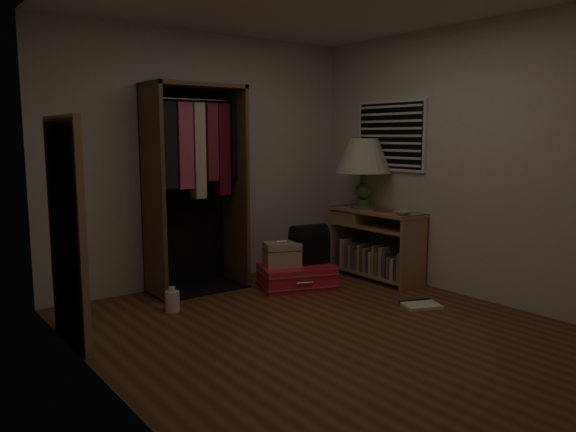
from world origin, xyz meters
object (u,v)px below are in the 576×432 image
object	(u,v)px
pink_suitcase	(296,276)
white_jug	(172,301)
train_case	(282,254)
black_bag	(309,243)
floor_mirror	(67,232)
table_lamp	(364,157)
console_bookshelf	(373,242)
open_wardrobe	(196,170)

from	to	relation	value
pink_suitcase	white_jug	xyz separation A→B (m)	(-1.37, 0.03, -0.02)
train_case	black_bag	size ratio (longest dim) A/B	1.04
floor_mirror	train_case	world-z (taller)	floor_mirror
floor_mirror	pink_suitcase	xyz separation A→B (m)	(2.31, 0.21, -0.74)
table_lamp	black_bag	bearing A→B (deg)	178.31
console_bookshelf	train_case	size ratio (longest dim) A/B	2.62
console_bookshelf	floor_mirror	distance (m)	3.27
console_bookshelf	train_case	world-z (taller)	console_bookshelf
open_wardrobe	train_case	bearing A→B (deg)	-34.64
console_bookshelf	pink_suitcase	xyz separation A→B (m)	(-0.93, 0.16, -0.28)
pink_suitcase	floor_mirror	bearing A→B (deg)	-154.74
black_bag	pink_suitcase	bearing A→B (deg)	-160.31
console_bookshelf	pink_suitcase	distance (m)	0.99
floor_mirror	pink_suitcase	world-z (taller)	floor_mirror
floor_mirror	table_lamp	distance (m)	3.28
console_bookshelf	black_bag	bearing A→B (deg)	165.47
train_case	white_jug	xyz separation A→B (m)	(-1.25, -0.05, -0.26)
pink_suitcase	train_case	xyz separation A→B (m)	(-0.13, 0.08, 0.24)
open_wardrobe	pink_suitcase	bearing A→B (deg)	-34.34
train_case	table_lamp	bearing A→B (deg)	16.37
console_bookshelf	table_lamp	xyz separation A→B (m)	(0.01, 0.17, 0.92)
pink_suitcase	train_case	distance (m)	0.28
floor_mirror	white_jug	size ratio (longest dim) A/B	7.61
train_case	black_bag	distance (m)	0.33
open_wardrobe	console_bookshelf	bearing A→B (deg)	-22.47
white_jug	console_bookshelf	bearing A→B (deg)	-4.83
console_bookshelf	floor_mirror	xyz separation A→B (m)	(-3.24, -0.05, 0.45)
open_wardrobe	black_bag	world-z (taller)	open_wardrobe
white_jug	train_case	bearing A→B (deg)	2.22
train_case	floor_mirror	bearing A→B (deg)	-152.19
floor_mirror	table_lamp	xyz separation A→B (m)	(3.24, 0.22, 0.46)
open_wardrobe	floor_mirror	size ratio (longest dim) A/B	1.21
open_wardrobe	pink_suitcase	world-z (taller)	open_wardrobe
console_bookshelf	black_bag	size ratio (longest dim) A/B	2.72
table_lamp	white_jug	xyz separation A→B (m)	(-2.31, 0.02, -1.22)
open_wardrobe	table_lamp	distance (m)	1.85
pink_suitcase	white_jug	distance (m)	1.37
table_lamp	floor_mirror	bearing A→B (deg)	-176.19
pink_suitcase	black_bag	distance (m)	0.38
open_wardrobe	train_case	xyz separation A→B (m)	(0.70, -0.49, -0.86)
white_jug	table_lamp	bearing A→B (deg)	-0.60
table_lamp	pink_suitcase	bearing A→B (deg)	-179.52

